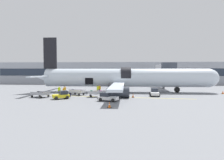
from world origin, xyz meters
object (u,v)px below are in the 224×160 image
ground_crew_loader_a (100,89)px  suitcase_on_tarmac_upright (65,95)px  baggage_cart_empty (41,94)px  baggage_cart_loading (77,92)px  baggage_tug_mid (107,97)px  baggage_tug_lead (62,95)px  ground_crew_loader_b (98,89)px  suitcase_on_tarmac_spare (70,95)px  baggage_tug_rear (154,93)px  ground_crew_helper (65,90)px  baggage_cart_queued (97,94)px  airplane (124,78)px  ground_crew_supervisor (59,90)px  ground_crew_driver (64,91)px

ground_crew_loader_a → suitcase_on_tarmac_upright: 7.70m
baggage_cart_empty → ground_crew_loader_a: ground_crew_loader_a is taller
baggage_cart_loading → baggage_tug_mid: bearing=-47.9°
baggage_tug_lead → ground_crew_loader_b: 8.67m
suitcase_on_tarmac_spare → baggage_tug_rear: bearing=7.2°
baggage_tug_rear → ground_crew_loader_b: (-10.94, 2.07, 0.36)m
baggage_tug_lead → ground_crew_helper: size_ratio=1.86×
baggage_cart_loading → baggage_cart_empty: 6.76m
baggage_tug_mid → baggage_cart_queued: baggage_tug_mid is taller
baggage_tug_lead → baggage_cart_empty: baggage_tug_lead is taller
baggage_cart_loading → airplane: bearing=32.4°
baggage_cart_queued → ground_crew_supervisor: ground_crew_supervisor is taller
baggage_tug_rear → suitcase_on_tarmac_upright: (-16.32, -1.82, -0.30)m
baggage_tug_mid → suitcase_on_tarmac_upright: (-8.19, 5.00, -0.28)m
airplane → baggage_cart_queued: bearing=-119.4°
baggage_cart_queued → ground_crew_loader_a: size_ratio=2.35×
baggage_tug_mid → ground_crew_helper: (-9.53, 8.85, 0.28)m
baggage_cart_loading → ground_crew_driver: 2.60m
baggage_tug_rear → baggage_tug_mid: bearing=-140.0°
baggage_tug_mid → baggage_cart_loading: bearing=132.1°
ground_crew_loader_a → suitcase_on_tarmac_spare: 7.23m
airplane → baggage_cart_queued: 9.75m
ground_crew_supervisor → ground_crew_helper: (0.50, 1.86, -0.04)m
baggage_tug_lead → ground_crew_supervisor: size_ratio=1.78×
baggage_tug_rear → suitcase_on_tarmac_spare: size_ratio=5.29×
baggage_tug_lead → baggage_tug_rear: size_ratio=0.97×
baggage_tug_mid → baggage_cart_empty: baggage_tug_mid is taller
suitcase_on_tarmac_upright → ground_crew_loader_a: bearing=43.6°
airplane → suitcase_on_tarmac_upright: (-10.55, -8.00, -2.78)m
baggage_tug_mid → ground_crew_supervisor: 12.23m
airplane → baggage_tug_lead: (-10.19, -11.15, -2.49)m
baggage_tug_rear → baggage_tug_lead: bearing=-162.7°
ground_crew_loader_b → ground_crew_supervisor: ground_crew_loader_b is taller
ground_crew_loader_b → ground_crew_driver: (-5.88, -3.09, -0.09)m
ground_crew_loader_a → suitcase_on_tarmac_spare: (-4.72, -5.44, -0.69)m
baggage_tug_mid → baggage_cart_empty: bearing=164.2°
ground_crew_helper → suitcase_on_tarmac_upright: bearing=-70.8°
baggage_tug_lead → suitcase_on_tarmac_upright: 3.19m
baggage_cart_queued → ground_crew_loader_a: bearing=93.8°
ground_crew_helper → suitcase_on_tarmac_upright: (1.34, -3.85, -0.56)m
ground_crew_loader_a → baggage_cart_queued: bearing=-86.2°
suitcase_on_tarmac_spare → ground_crew_loader_a: bearing=49.0°
baggage_tug_lead → baggage_cart_empty: bearing=159.7°
ground_crew_supervisor → suitcase_on_tarmac_upright: (1.83, -1.99, -0.60)m
baggage_cart_queued → baggage_cart_empty: (-9.88, -1.34, -0.07)m
baggage_cart_empty → baggage_tug_lead: bearing=-20.3°
ground_crew_loader_a → ground_crew_supervisor: 8.10m
suitcase_on_tarmac_spare → ground_crew_driver: bearing=144.5°
baggage_tug_rear → baggage_cart_queued: (-10.39, -2.04, -0.00)m
ground_crew_helper → suitcase_on_tarmac_spare: size_ratio=2.78×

